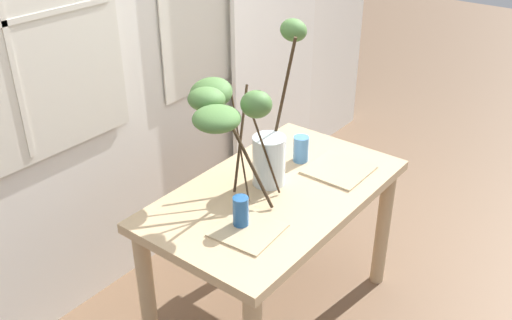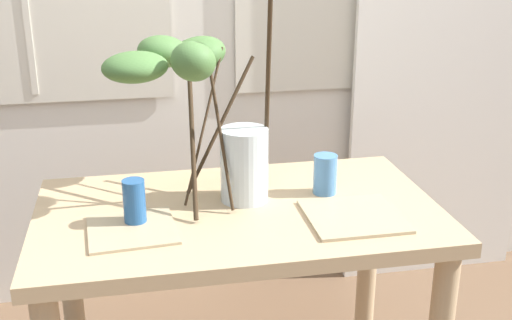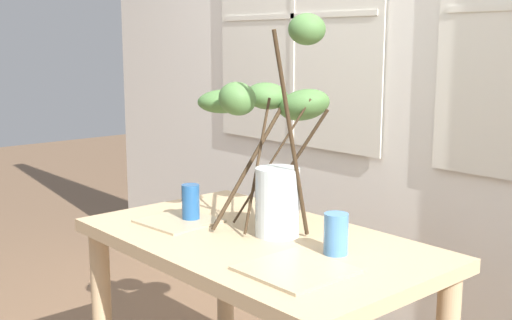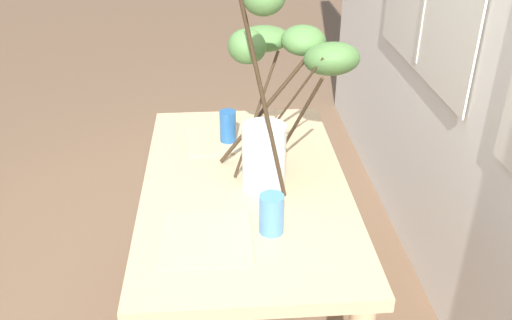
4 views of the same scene
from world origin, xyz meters
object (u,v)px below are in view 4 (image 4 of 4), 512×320
dining_table (245,211)px  plate_square_right (206,239)px  vase_with_branches (281,84)px  drinking_glass_blue_left (228,127)px  drinking_glass_blue_right (272,214)px  plate_square_left (217,140)px

dining_table → plate_square_right: plate_square_right is taller
dining_table → vase_with_branches: bearing=121.0°
vase_with_branches → drinking_glass_blue_left: vase_with_branches is taller
dining_table → drinking_glass_blue_right: bearing=12.4°
vase_with_branches → drinking_glass_blue_right: bearing=-9.8°
plate_square_left → plate_square_right: size_ratio=0.89×
vase_with_branches → drinking_glass_blue_right: (0.37, -0.06, -0.27)m
drinking_glass_blue_left → plate_square_right: size_ratio=0.49×
plate_square_left → plate_square_right: 0.64m
plate_square_right → plate_square_left: bearing=176.5°
plate_square_left → drinking_glass_blue_right: bearing=14.5°
vase_with_branches → drinking_glass_blue_right: 0.46m
dining_table → plate_square_right: 0.37m
drinking_glass_blue_left → plate_square_left: size_ratio=0.55×
dining_table → vase_with_branches: vase_with_branches is taller
vase_with_branches → drinking_glass_blue_left: 0.39m
drinking_glass_blue_left → drinking_glass_blue_right: 0.61m
vase_with_branches → plate_square_right: (0.39, -0.26, -0.33)m
drinking_glass_blue_right → plate_square_right: drinking_glass_blue_right is taller
vase_with_branches → plate_square_right: 0.57m
plate_square_left → plate_square_right: bearing=-3.5°
drinking_glass_blue_right → plate_square_right: (0.03, -0.20, -0.06)m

